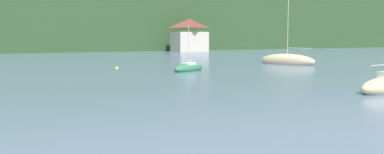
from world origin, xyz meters
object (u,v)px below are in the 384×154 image
shore_building_westcentral (189,35)px  sailboat_far_2 (287,61)px  mooring_buoy_near (117,68)px  sailboat_far_1 (189,68)px

shore_building_westcentral → sailboat_far_2: (-6.50, -44.23, -3.08)m
sailboat_far_2 → mooring_buoy_near: (-21.77, 2.71, -0.44)m
sailboat_far_1 → sailboat_far_2: 16.53m
shore_building_westcentral → mooring_buoy_near: bearing=-124.3°
shore_building_westcentral → sailboat_far_2: sailboat_far_2 is taller
sailboat_far_1 → sailboat_far_2: sailboat_far_2 is taller
mooring_buoy_near → sailboat_far_1: bearing=-50.4°
shore_building_westcentral → mooring_buoy_near: shore_building_westcentral is taller
mooring_buoy_near → shore_building_westcentral: bearing=55.7°
shore_building_westcentral → sailboat_far_1: bearing=-114.8°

